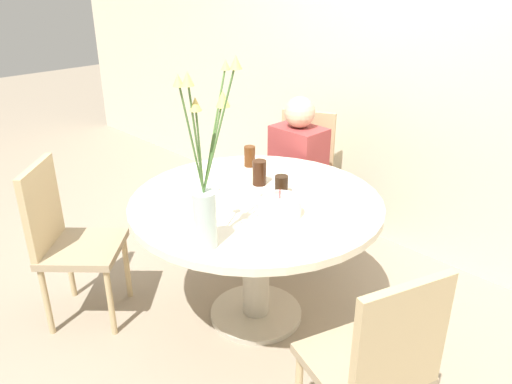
% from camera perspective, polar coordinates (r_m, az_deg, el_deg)
% --- Properties ---
extents(ground_plane, '(16.00, 16.00, 0.00)m').
position_cam_1_polar(ground_plane, '(2.94, 0.00, -13.85)').
color(ground_plane, gray).
extents(wall_back, '(8.00, 0.05, 2.60)m').
position_cam_1_polar(wall_back, '(3.41, 16.53, 14.60)').
color(wall_back, beige).
rests_on(wall_back, ground_plane).
extents(dining_table, '(1.30, 1.30, 0.73)m').
position_cam_1_polar(dining_table, '(2.62, 0.00, -3.58)').
color(dining_table, beige).
rests_on(dining_table, ground_plane).
extents(chair_near_front, '(0.54, 0.54, 0.91)m').
position_cam_1_polar(chair_near_front, '(3.54, 5.41, 2.56)').
color(chair_near_front, '#9E896B').
rests_on(chair_near_front, ground_plane).
extents(chair_left_flank, '(0.57, 0.57, 0.91)m').
position_cam_1_polar(chair_left_flank, '(2.86, -20.88, -4.61)').
color(chair_left_flank, '#9E896B').
rests_on(chair_left_flank, ground_plane).
extents(chair_right_flank, '(0.51, 0.51, 0.91)m').
position_cam_1_polar(chair_right_flank, '(1.96, 13.61, -18.27)').
color(chair_right_flank, '#9E896B').
rests_on(chair_right_flank, ground_plane).
extents(birthday_cake, '(0.21, 0.21, 0.13)m').
position_cam_1_polar(birthday_cake, '(2.37, 2.71, -1.74)').
color(birthday_cake, white).
rests_on(birthday_cake, dining_table).
extents(flower_vase, '(0.18, 0.29, 0.80)m').
position_cam_1_polar(flower_vase, '(2.03, -5.75, 0.17)').
color(flower_vase, '#B2C6C1').
rests_on(flower_vase, dining_table).
extents(side_plate, '(0.20, 0.20, 0.01)m').
position_cam_1_polar(side_plate, '(2.68, -6.38, 0.36)').
color(side_plate, silver).
rests_on(side_plate, dining_table).
extents(drink_glass_0, '(0.07, 0.07, 0.10)m').
position_cam_1_polar(drink_glass_0, '(2.59, 2.93, 0.78)').
color(drink_glass_0, black).
rests_on(drink_glass_0, dining_table).
extents(drink_glass_1, '(0.07, 0.07, 0.12)m').
position_cam_1_polar(drink_glass_1, '(2.96, -0.73, 4.10)').
color(drink_glass_1, '#51280F').
rests_on(drink_glass_1, dining_table).
extents(drink_glass_2, '(0.08, 0.08, 0.14)m').
position_cam_1_polar(drink_glass_2, '(2.71, 0.39, 2.23)').
color(drink_glass_2, '#33190C').
rests_on(drink_glass_2, dining_table).
extents(person_woman, '(0.34, 0.24, 1.07)m').
position_cam_1_polar(person_woman, '(3.40, 4.75, 1.45)').
color(person_woman, '#383333').
rests_on(person_woman, ground_plane).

